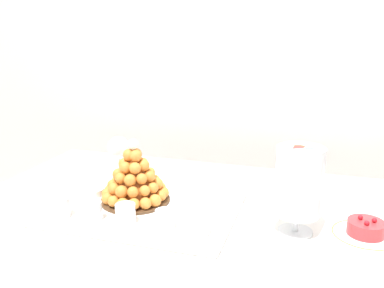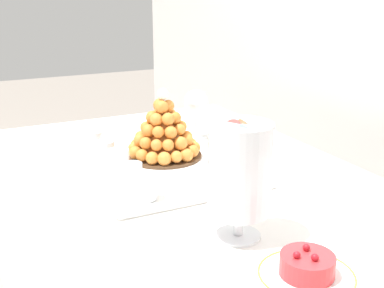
# 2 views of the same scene
# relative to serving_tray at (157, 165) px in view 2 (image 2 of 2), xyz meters

# --- Properties ---
(buffet_table) EXTENTS (1.57, 1.01, 0.75)m
(buffet_table) POSITION_rel_serving_tray_xyz_m (0.17, 0.03, -0.08)
(buffet_table) COLOR brown
(buffet_table) RESTS_ON ground_plane
(serving_tray) EXTENTS (0.59, 0.43, 0.02)m
(serving_tray) POSITION_rel_serving_tray_xyz_m (0.00, 0.00, 0.00)
(serving_tray) COLOR white
(serving_tray) RESTS_ON buffet_table
(croquembouche) EXTENTS (0.23, 0.23, 0.21)m
(croquembouche) POSITION_rel_serving_tray_xyz_m (-0.05, 0.04, 0.08)
(croquembouche) COLOR #4C331E
(croquembouche) RESTS_ON serving_tray
(dessert_cup_left) EXTENTS (0.06, 0.06, 0.06)m
(dessert_cup_left) POSITION_rel_serving_tray_xyz_m (-0.22, -0.13, 0.03)
(dessert_cup_left) COLOR silver
(dessert_cup_left) RESTS_ON serving_tray
(dessert_cup_mid_left) EXTENTS (0.06, 0.06, 0.06)m
(dessert_cup_mid_left) POSITION_rel_serving_tray_xyz_m (-0.11, -0.12, 0.03)
(dessert_cup_mid_left) COLOR silver
(dessert_cup_mid_left) RESTS_ON serving_tray
(dessert_cup_centre) EXTENTS (0.06, 0.06, 0.06)m
(dessert_cup_centre) POSITION_rel_serving_tray_xyz_m (-0.01, -0.11, 0.03)
(dessert_cup_centre) COLOR silver
(dessert_cup_centre) RESTS_ON serving_tray
(dessert_cup_mid_right) EXTENTS (0.05, 0.05, 0.06)m
(dessert_cup_mid_right) POSITION_rel_serving_tray_xyz_m (0.12, -0.12, 0.03)
(dessert_cup_mid_right) COLOR silver
(dessert_cup_mid_right) RESTS_ON serving_tray
(dessert_cup_right) EXTENTS (0.05, 0.05, 0.06)m
(dessert_cup_right) POSITION_rel_serving_tray_xyz_m (0.22, -0.12, 0.03)
(dessert_cup_right) COLOR silver
(dessert_cup_right) RESTS_ON serving_tray
(creme_brulee_ramekin) EXTENTS (0.09, 0.09, 0.03)m
(creme_brulee_ramekin) POSITION_rel_serving_tray_xyz_m (-0.22, 0.04, 0.02)
(creme_brulee_ramekin) COLOR white
(creme_brulee_ramekin) RESTS_ON serving_tray
(macaron_goblet) EXTENTS (0.13, 0.13, 0.27)m
(macaron_goblet) POSITION_rel_serving_tray_xyz_m (0.47, -0.01, 0.15)
(macaron_goblet) COLOR white
(macaron_goblet) RESTS_ON buffet_table
(fruit_tart_plate) EXTENTS (0.18, 0.18, 0.06)m
(fruit_tart_plate) POSITION_rel_serving_tray_xyz_m (0.66, 0.02, 0.01)
(fruit_tart_plate) COLOR white
(fruit_tart_plate) RESTS_ON buffet_table
(wine_glass) EXTENTS (0.08, 0.08, 0.17)m
(wine_glass) POSITION_rel_serving_tray_xyz_m (-0.20, 0.23, 0.12)
(wine_glass) COLOR silver
(wine_glass) RESTS_ON buffet_table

